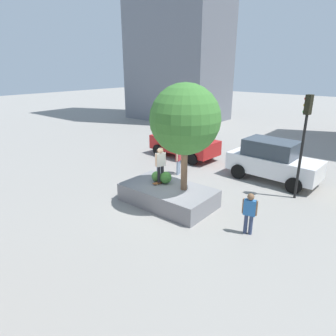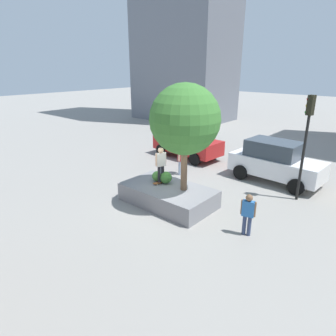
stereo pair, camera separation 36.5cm
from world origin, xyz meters
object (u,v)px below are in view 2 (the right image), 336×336
at_px(skateboard, 161,182).
at_px(bystander_watching, 248,212).
at_px(plaza_tree, 185,120).
at_px(traffic_light_corner, 307,131).
at_px(planter_ledge, 168,195).
at_px(sedan_parked, 186,141).
at_px(skateboarder, 161,162).
at_px(passerby_with_bag, 161,160).
at_px(police_car, 275,161).
at_px(pedestrian_crossing, 181,157).

relative_size(skateboard, bystander_watching, 0.51).
bearing_deg(plaza_tree, traffic_light_corner, 48.28).
height_order(planter_ledge, plaza_tree, plaza_tree).
bearing_deg(sedan_parked, plaza_tree, -53.53).
relative_size(traffic_light_corner, bystander_watching, 2.95).
height_order(skateboarder, passerby_with_bag, skateboarder).
xyz_separation_m(skateboard, bystander_watching, (4.47, -0.25, 0.08)).
relative_size(police_car, traffic_light_corner, 1.01).
bearing_deg(bystander_watching, traffic_light_corner, 85.37).
distance_m(sedan_parked, passerby_with_bag, 3.89).
xyz_separation_m(plaza_tree, police_car, (1.83, 5.62, -2.75)).
bearing_deg(pedestrian_crossing, sedan_parked, 121.87).
bearing_deg(skateboard, sedan_parked, 117.81).
relative_size(skateboarder, pedestrian_crossing, 0.93).
relative_size(skateboard, skateboarder, 0.50).
bearing_deg(traffic_light_corner, planter_ledge, -135.14).
distance_m(sedan_parked, police_car, 6.37).
height_order(pedestrian_crossing, passerby_with_bag, pedestrian_crossing).
distance_m(plaza_tree, skateboarder, 2.40).
height_order(bystander_watching, passerby_with_bag, bystander_watching).
bearing_deg(plaza_tree, sedan_parked, 126.47).
height_order(plaza_tree, traffic_light_corner, plaza_tree).
height_order(traffic_light_corner, pedestrian_crossing, traffic_light_corner).
relative_size(skateboard, pedestrian_crossing, 0.47).
bearing_deg(traffic_light_corner, skateboard, -139.33).
bearing_deg(skateboard, planter_ledge, -13.08).
relative_size(skateboard, traffic_light_corner, 0.17).
height_order(planter_ledge, bystander_watching, bystander_watching).
xyz_separation_m(police_car, bystander_watching, (1.41, -5.99, -0.18)).
xyz_separation_m(planter_ledge, traffic_light_corner, (4.29, 4.27, 2.85)).
xyz_separation_m(skateboard, traffic_light_corner, (4.83, 4.15, 2.39)).
xyz_separation_m(police_car, pedestrian_crossing, (-4.50, -2.48, -0.10)).
relative_size(planter_ledge, bystander_watching, 2.55).
bearing_deg(planter_ledge, plaza_tree, 19.04).
height_order(plaza_tree, skateboarder, plaza_tree).
distance_m(pedestrian_crossing, bystander_watching, 6.87).
xyz_separation_m(skateboarder, bystander_watching, (4.47, -0.25, -0.89)).
xyz_separation_m(skateboarder, traffic_light_corner, (4.83, 4.15, 1.43)).
bearing_deg(police_car, traffic_light_corner, -41.99).
distance_m(skateboarder, traffic_light_corner, 6.52).
bearing_deg(planter_ledge, police_car, 66.70).
relative_size(planter_ledge, skateboarder, 2.53).
bearing_deg(pedestrian_crossing, planter_ledge, -59.75).
relative_size(skateboarder, bystander_watching, 1.01).
relative_size(pedestrian_crossing, passerby_with_bag, 1.15).
height_order(skateboarder, police_car, skateboarder).
bearing_deg(sedan_parked, bystander_watching, -39.91).
distance_m(skateboard, traffic_light_corner, 6.80).
distance_m(skateboarder, passerby_with_bag, 3.49).
relative_size(skateboarder, police_car, 0.34).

